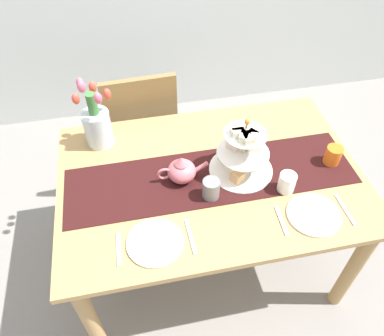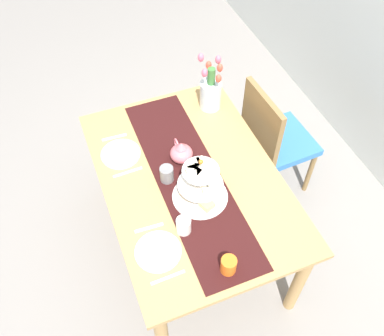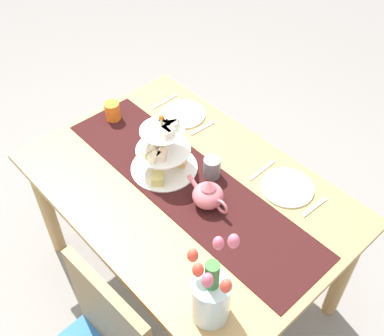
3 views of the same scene
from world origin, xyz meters
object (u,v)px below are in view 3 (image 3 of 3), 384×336
teapot (208,195)px  mug_orange (113,111)px  fork_right (202,128)px  tulip_vase (211,294)px  dinner_plate_right (183,114)px  dining_table (186,202)px  knife_right (165,101)px  fork_left (314,207)px  dinner_plate_left (287,188)px  mug_grey (212,168)px  knife_left (262,170)px  mug_white_text (167,128)px  tiered_cake_stand (162,151)px

teapot → mug_orange: 0.73m
fork_right → mug_orange: size_ratio=1.58×
tulip_vase → dinner_plate_right: bearing=-36.7°
dining_table → tulip_vase: 0.64m
tulip_vase → knife_right: (1.01, -0.65, -0.12)m
teapot → fork_left: teapot is taller
dinner_plate_left → dinner_plate_right: same height
mug_grey → knife_left: bearing=-124.3°
teapot → dinner_plate_left: bearing=-117.9°
dinner_plate_left → fork_right: dinner_plate_left is taller
mug_grey → mug_white_text: mug_grey is taller
mug_white_text → fork_right: bearing=-116.1°
fork_left → knife_left: 0.29m
teapot → fork_right: (0.37, -0.32, -0.06)m
dinner_plate_left → fork_left: 0.15m
dinner_plate_left → mug_grey: bearing=34.7°
fork_right → mug_grey: 0.33m
dinner_plate_left → fork_left: bearing=180.0°
knife_right → mug_white_text: (-0.21, 0.16, 0.04)m
dinner_plate_left → mug_orange: 0.94m
dinner_plate_left → knife_left: size_ratio=1.35×
fork_right → mug_orange: bearing=38.0°
tiered_cake_stand → tulip_vase: size_ratio=0.75×
knife_left → knife_right: bearing=0.0°
teapot → fork_left: (-0.31, -0.32, -0.06)m
teapot → mug_grey: 0.17m
tulip_vase → dinner_plate_left: tulip_vase is taller
tiered_cake_stand → fork_right: tiered_cake_stand is taller
tiered_cake_stand → knife_right: (0.37, -0.32, -0.11)m
tiered_cake_stand → knife_left: (-0.31, -0.32, -0.11)m
knife_left → mug_orange: bearing=20.5°
dinner_plate_left → knife_left: bearing=0.0°
dinner_plate_left → fork_right: 0.53m
dinner_plate_right → fork_left: bearing=180.0°
teapot → tulip_vase: (-0.36, 0.33, 0.07)m
mug_orange → tiered_cake_stand: bearing=174.6°
dining_table → knife_left: (-0.16, -0.32, 0.11)m
tulip_vase → fork_right: size_ratio=2.72×
knife_right → mug_grey: mug_grey is taller
fork_right → dining_table: bearing=126.0°
tiered_cake_stand → dinner_plate_left: size_ratio=1.32×
fork_right → mug_grey: mug_grey is taller
dining_table → fork_right: size_ratio=9.43×
tiered_cake_stand → mug_orange: bearing=-5.4°
dining_table → mug_white_text: 0.38m
knife_left → mug_orange: 0.80m
dinner_plate_right → tiered_cake_stand: bearing=125.6°
fork_right → mug_grey: bearing=143.9°
knife_left → mug_orange: (0.75, 0.28, 0.04)m
teapot → knife_right: (0.66, -0.32, -0.06)m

